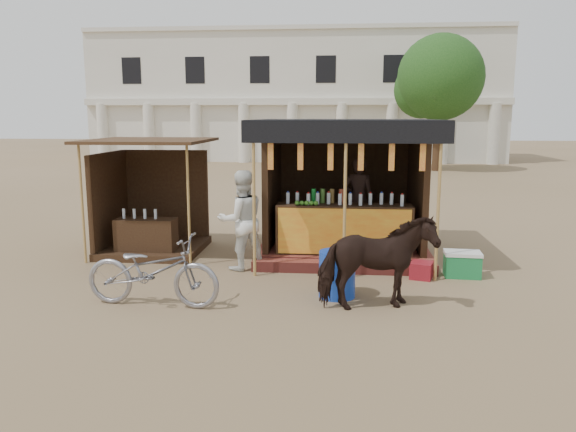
% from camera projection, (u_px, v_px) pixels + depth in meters
% --- Properties ---
extents(ground, '(120.00, 120.00, 0.00)m').
position_uv_depth(ground, '(278.00, 305.00, 8.57)').
color(ground, '#846B4C').
rests_on(ground, ground).
extents(main_stall, '(3.60, 3.61, 2.78)m').
position_uv_depth(main_stall, '(345.00, 205.00, 11.60)').
color(main_stall, brown).
rests_on(main_stall, ground).
extents(secondary_stall, '(2.40, 2.40, 2.38)m').
position_uv_depth(secondary_stall, '(146.00, 212.00, 11.88)').
color(secondary_stall, '#372514').
rests_on(secondary_stall, ground).
extents(cow, '(1.84, 1.20, 1.43)m').
position_uv_depth(cow, '(376.00, 263.00, 8.27)').
color(cow, black).
rests_on(cow, ground).
extents(motorbike, '(2.14, 0.89, 1.10)m').
position_uv_depth(motorbike, '(153.00, 271.00, 8.46)').
color(motorbike, gray).
rests_on(motorbike, ground).
extents(bystander, '(1.13, 1.04, 1.87)m').
position_uv_depth(bystander, '(242.00, 220.00, 10.45)').
color(bystander, white).
rests_on(bystander, ground).
extents(blue_barrel, '(0.72, 0.72, 0.74)m').
position_uv_depth(blue_barrel, '(337.00, 274.00, 8.91)').
color(blue_barrel, '#163BA7').
rests_on(blue_barrel, ground).
extents(red_crate, '(0.47, 0.48, 0.29)m').
position_uv_depth(red_crate, '(421.00, 270.00, 9.97)').
color(red_crate, maroon).
rests_on(red_crate, ground).
extents(cooler, '(0.67, 0.48, 0.46)m').
position_uv_depth(cooler, '(462.00, 264.00, 10.06)').
color(cooler, '#1B7C3E').
rests_on(cooler, ground).
extents(background_building, '(26.00, 7.45, 8.18)m').
position_uv_depth(background_building, '(297.00, 99.00, 37.41)').
color(background_building, silver).
rests_on(background_building, ground).
extents(tree, '(4.50, 4.40, 7.00)m').
position_uv_depth(tree, '(436.00, 81.00, 28.94)').
color(tree, '#382314').
rests_on(tree, ground).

